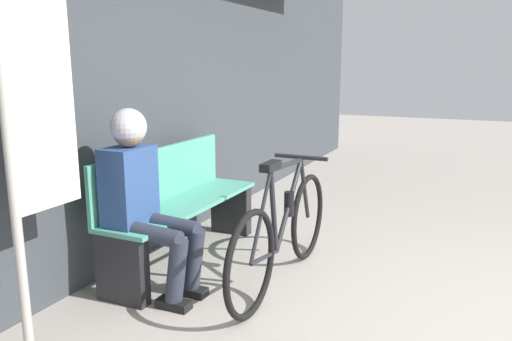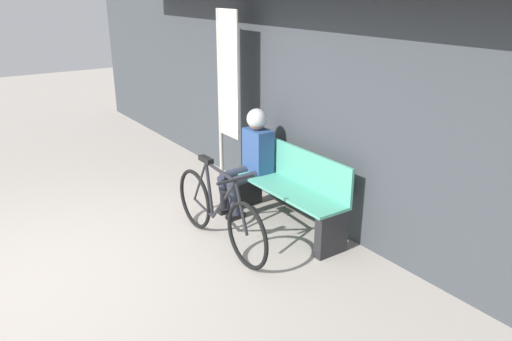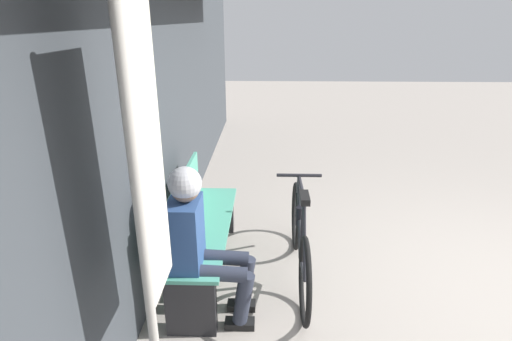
% 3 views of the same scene
% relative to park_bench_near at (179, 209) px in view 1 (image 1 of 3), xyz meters
% --- Properties ---
extents(storefront_wall, '(12.00, 0.56, 3.20)m').
position_rel_park_bench_near_xyz_m(storefront_wall, '(-0.35, 0.37, 1.25)').
color(storefront_wall, '#3D4247').
rests_on(storefront_wall, ground_plane).
extents(park_bench_near, '(1.58, 0.42, 0.87)m').
position_rel_park_bench_near_xyz_m(park_bench_near, '(0.00, 0.00, 0.00)').
color(park_bench_near, '#51A88E').
rests_on(park_bench_near, ground_plane).
extents(bicycle, '(1.69, 0.40, 0.89)m').
position_rel_park_bench_near_xyz_m(bicycle, '(-0.05, -0.87, -0.04)').
color(bicycle, black).
rests_on(bicycle, ground_plane).
extents(person_seated, '(0.34, 0.60, 1.22)m').
position_rel_park_bench_near_xyz_m(person_seated, '(-0.58, -0.11, 0.30)').
color(person_seated, '#2D3342').
rests_on(person_seated, ground_plane).
extents(banner_pole, '(0.45, 0.05, 2.27)m').
position_rel_park_bench_near_xyz_m(banner_pole, '(-1.28, -0.01, 0.98)').
color(banner_pole, '#B7B2A8').
rests_on(banner_pole, ground_plane).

